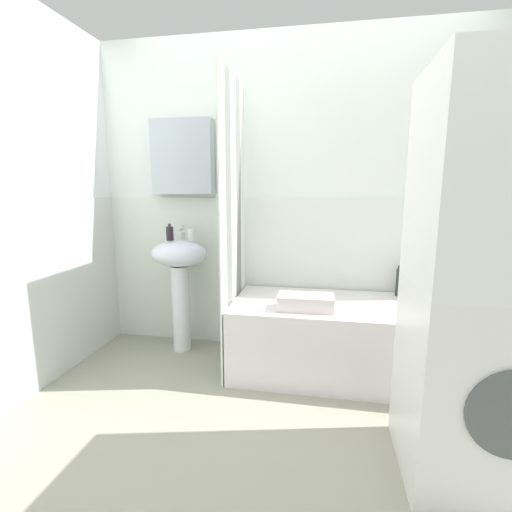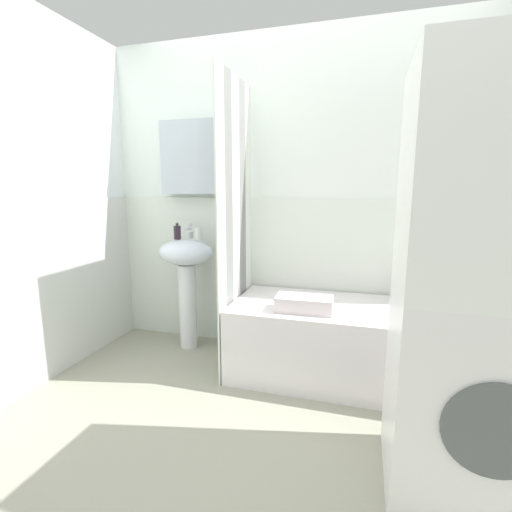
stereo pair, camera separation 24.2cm
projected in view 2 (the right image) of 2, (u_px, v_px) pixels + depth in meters
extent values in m
cube|color=#9C9B87|center=(256.00, 455.00, 1.80)|extent=(4.80, 5.60, 0.04)
cube|color=white|center=(303.00, 198.00, 2.79)|extent=(3.60, 0.05, 2.40)
cube|color=silver|center=(301.00, 276.00, 2.86)|extent=(3.60, 0.02, 1.20)
cube|color=silver|center=(191.00, 158.00, 2.88)|extent=(0.48, 0.12, 0.56)
cube|color=white|center=(34.00, 200.00, 2.34)|extent=(0.05, 1.81, 2.40)
cube|color=silver|center=(48.00, 291.00, 2.44)|extent=(0.02, 1.81, 1.20)
cylinder|color=white|center=(188.00, 306.00, 2.95)|extent=(0.14, 0.14, 0.68)
ellipsoid|color=white|center=(186.00, 252.00, 2.87)|extent=(0.44, 0.34, 0.20)
cylinder|color=silver|center=(191.00, 235.00, 2.94)|extent=(0.03, 0.03, 0.05)
cylinder|color=silver|center=(188.00, 229.00, 2.88)|extent=(0.02, 0.10, 0.02)
sphere|color=silver|center=(191.00, 224.00, 2.93)|extent=(0.03, 0.03, 0.03)
cylinder|color=#2C202C|center=(177.00, 233.00, 2.86)|extent=(0.06, 0.06, 0.11)
sphere|color=#2F2726|center=(177.00, 224.00, 2.85)|extent=(0.02, 0.02, 0.02)
cylinder|color=white|center=(198.00, 234.00, 2.86)|extent=(0.06, 0.06, 0.09)
cube|color=white|center=(344.00, 342.00, 2.48)|extent=(1.50, 0.70, 0.50)
cube|color=white|center=(221.00, 233.00, 2.29)|extent=(0.01, 0.14, 2.00)
cube|color=gray|center=(229.00, 230.00, 2.42)|extent=(0.01, 0.14, 2.00)
cube|color=white|center=(236.00, 228.00, 2.55)|extent=(0.01, 0.14, 2.00)
cube|color=gray|center=(242.00, 226.00, 2.68)|extent=(0.01, 0.14, 2.00)
cube|color=white|center=(248.00, 224.00, 2.81)|extent=(0.01, 0.14, 2.00)
cylinder|color=#C14663|center=(445.00, 288.00, 2.51)|extent=(0.06, 0.06, 0.19)
cylinder|color=#2A272C|center=(447.00, 273.00, 2.49)|extent=(0.04, 0.04, 0.02)
cylinder|color=white|center=(428.00, 287.00, 2.53)|extent=(0.06, 0.06, 0.20)
cylinder|color=black|center=(429.00, 272.00, 2.51)|extent=(0.04, 0.04, 0.02)
cylinder|color=#252C29|center=(407.00, 286.00, 2.55)|extent=(0.05, 0.05, 0.20)
cylinder|color=#29222B|center=(408.00, 271.00, 2.53)|extent=(0.03, 0.03, 0.02)
cube|color=silver|center=(304.00, 304.00, 2.33)|extent=(0.36, 0.19, 0.10)
cube|color=white|center=(472.00, 397.00, 1.49)|extent=(0.63, 0.56, 0.87)
cube|color=white|center=(497.00, 178.00, 1.33)|extent=(0.63, 0.56, 0.87)
cylinder|color=#515756|center=(497.00, 432.00, 1.21)|extent=(0.35, 0.01, 0.35)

